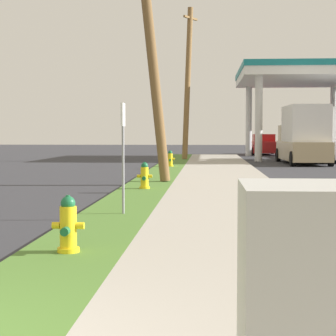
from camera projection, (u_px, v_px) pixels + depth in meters
fire_hydrant_nearest at (68, 227)px, 7.77m from camera, size 0.42×0.37×0.74m
fire_hydrant_second at (145, 177)px, 16.65m from camera, size 0.42×0.38×0.74m
fire_hydrant_third at (170, 159)px, 27.72m from camera, size 0.42×0.37×0.74m
utility_pole_midground at (148, 20)px, 18.93m from camera, size 1.94×0.49×10.05m
utility_pole_background at (188, 82)px, 35.42m from camera, size 0.94×1.39×8.98m
street_sign_post at (123, 135)px, 11.42m from camera, size 0.05×0.36×2.12m
car_navy_by_near_pump at (320, 146)px, 42.37m from camera, size 2.14×4.59×1.57m
car_red_by_far_pump at (263, 145)px, 46.10m from camera, size 1.99×4.52×1.57m
truck_silver_at_forecourt at (336, 136)px, 34.87m from camera, size 2.67×6.56×3.11m
truck_tan_on_apron at (303, 136)px, 32.20m from camera, size 2.21×6.43×3.11m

